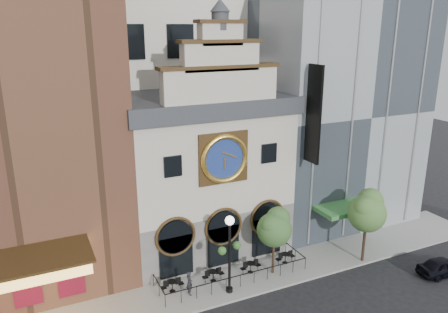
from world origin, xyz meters
name	(u,v)px	position (x,y,z in m)	size (l,w,h in m)	color
ground	(249,298)	(0.00, 0.00, 0.00)	(120.00, 120.00, 0.00)	black
sidewalk	(232,278)	(0.00, 2.50, 0.07)	(44.00, 5.00, 0.15)	gray
clock_building	(202,168)	(0.00, 7.82, 6.69)	(12.60, 8.78, 18.65)	#605E5B
theater_building	(3,99)	(-13.00, 9.96, 12.60)	(14.00, 15.60, 25.00)	brown
retail_building	(324,106)	(12.99, 9.99, 10.14)	(14.00, 14.40, 20.00)	gray
cafe_railing	(232,272)	(0.00, 2.50, 0.60)	(10.60, 2.60, 0.90)	black
bistro_0	(172,285)	(-4.35, 2.65, 0.61)	(1.58, 0.68, 0.90)	black
bistro_1	(213,275)	(-1.38, 2.63, 0.61)	(1.58, 0.68, 0.90)	black
bistro_2	(251,267)	(1.49, 2.50, 0.61)	(1.58, 0.68, 0.90)	black
bistro_3	(285,257)	(4.46, 2.55, 0.61)	(1.58, 0.68, 0.90)	black
car_right	(443,266)	(13.99, -3.38, 0.66)	(1.56, 3.88, 1.32)	black
pedestrian	(189,283)	(-3.42, 1.87, 0.98)	(0.61, 0.40, 1.67)	#222227
lamppost	(230,246)	(-0.92, 1.01, 3.54)	(1.73, 0.80, 5.48)	black
tree_left	(275,227)	(2.97, 1.84, 3.73)	(2.54, 2.44, 4.89)	#382619
tree_right	(367,210)	(9.99, 0.44, 4.24)	(2.90, 2.79, 5.58)	#382619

